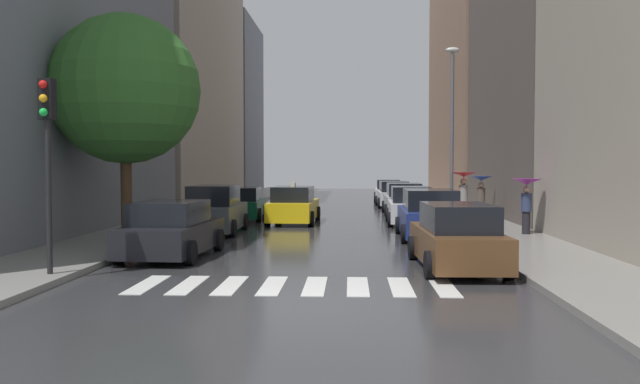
{
  "coord_description": "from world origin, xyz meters",
  "views": [
    {
      "loc": [
        1.19,
        -11.3,
        2.55
      ],
      "look_at": [
        -0.39,
        22.41,
        1.16
      ],
      "focal_mm": 36.47,
      "sensor_mm": 36.0,
      "label": 1
    }
  ],
  "objects_px": {
    "parked_car_right_fourth": "(403,200)",
    "traffic_light_left_corner": "(47,132)",
    "parked_car_right_third": "(410,207)",
    "pedestrian_near_tree": "(481,188)",
    "parked_car_left_nearest": "(171,231)",
    "pedestrian_foreground": "(526,193)",
    "lamp_post_right": "(452,122)",
    "parked_car_right_nearest": "(457,238)",
    "pedestrian_by_kerb": "(464,185)",
    "parked_car_right_second": "(429,216)",
    "parked_car_right_fifth": "(394,195)",
    "parked_car_left_second": "(215,211)",
    "taxi_midroad": "(294,206)",
    "parked_car_left_third": "(243,204)",
    "parked_car_right_sixth": "(388,192)",
    "street_tree_left": "(125,90)"
  },
  "relations": [
    {
      "from": "parked_car_right_sixth",
      "to": "pedestrian_near_tree",
      "type": "bearing_deg",
      "value": -166.87
    },
    {
      "from": "parked_car_right_fifth",
      "to": "taxi_midroad",
      "type": "height_order",
      "value": "taxi_midroad"
    },
    {
      "from": "parked_car_left_nearest",
      "to": "parked_car_right_fifth",
      "type": "relative_size",
      "value": 1.1
    },
    {
      "from": "parked_car_left_nearest",
      "to": "pedestrian_near_tree",
      "type": "relative_size",
      "value": 2.31
    },
    {
      "from": "parked_car_right_fifth",
      "to": "pedestrian_foreground",
      "type": "height_order",
      "value": "pedestrian_foreground"
    },
    {
      "from": "parked_car_left_nearest",
      "to": "traffic_light_left_corner",
      "type": "xyz_separation_m",
      "value": [
        -1.67,
        -3.8,
        2.55
      ]
    },
    {
      "from": "parked_car_right_nearest",
      "to": "parked_car_left_third",
      "type": "bearing_deg",
      "value": 26.8
    },
    {
      "from": "parked_car_left_nearest",
      "to": "pedestrian_by_kerb",
      "type": "distance_m",
      "value": 13.8
    },
    {
      "from": "parked_car_right_fourth",
      "to": "traffic_light_left_corner",
      "type": "bearing_deg",
      "value": 154.83
    },
    {
      "from": "pedestrian_foreground",
      "to": "pedestrian_by_kerb",
      "type": "bearing_deg",
      "value": -152.08
    },
    {
      "from": "parked_car_left_nearest",
      "to": "parked_car_right_nearest",
      "type": "distance_m",
      "value": 7.78
    },
    {
      "from": "parked_car_right_nearest",
      "to": "lamp_post_right",
      "type": "distance_m",
      "value": 12.84
    },
    {
      "from": "parked_car_left_second",
      "to": "parked_car_right_nearest",
      "type": "height_order",
      "value": "parked_car_left_second"
    },
    {
      "from": "taxi_midroad",
      "to": "pedestrian_by_kerb",
      "type": "xyz_separation_m",
      "value": [
        7.26,
        -1.02,
        0.94
      ]
    },
    {
      "from": "parked_car_right_sixth",
      "to": "taxi_midroad",
      "type": "relative_size",
      "value": 0.94
    },
    {
      "from": "parked_car_right_second",
      "to": "parked_car_right_fifth",
      "type": "xyz_separation_m",
      "value": [
        -0.11,
        17.1,
        -0.06
      ]
    },
    {
      "from": "parked_car_left_third",
      "to": "parked_car_right_second",
      "type": "distance_m",
      "value": 10.86
    },
    {
      "from": "parked_car_left_second",
      "to": "traffic_light_left_corner",
      "type": "bearing_deg",
      "value": 170.81
    },
    {
      "from": "parked_car_left_second",
      "to": "parked_car_right_fifth",
      "type": "xyz_separation_m",
      "value": [
        7.72,
        15.66,
        -0.09
      ]
    },
    {
      "from": "lamp_post_right",
      "to": "parked_car_right_third",
      "type": "bearing_deg",
      "value": -173.11
    },
    {
      "from": "parked_car_left_second",
      "to": "parked_car_right_nearest",
      "type": "xyz_separation_m",
      "value": [
        7.7,
        -8.02,
        -0.08
      ]
    },
    {
      "from": "parked_car_right_third",
      "to": "lamp_post_right",
      "type": "relative_size",
      "value": 0.55
    },
    {
      "from": "parked_car_left_second",
      "to": "parked_car_right_fourth",
      "type": "xyz_separation_m",
      "value": [
        7.83,
        9.62,
        -0.07
      ]
    },
    {
      "from": "parked_car_right_second",
      "to": "street_tree_left",
      "type": "xyz_separation_m",
      "value": [
        -10.01,
        -1.89,
        4.19
      ]
    },
    {
      "from": "parked_car_left_second",
      "to": "taxi_midroad",
      "type": "xyz_separation_m",
      "value": [
        2.57,
        4.47,
        -0.07
      ]
    },
    {
      "from": "parked_car_right_third",
      "to": "pedestrian_near_tree",
      "type": "relative_size",
      "value": 2.14
    },
    {
      "from": "parked_car_left_nearest",
      "to": "pedestrian_foreground",
      "type": "relative_size",
      "value": 2.3
    },
    {
      "from": "parked_car_right_second",
      "to": "parked_car_right_fifth",
      "type": "relative_size",
      "value": 1.13
    },
    {
      "from": "parked_car_left_nearest",
      "to": "parked_car_right_sixth",
      "type": "xyz_separation_m",
      "value": [
        7.61,
        27.56,
        -0.01
      ]
    },
    {
      "from": "parked_car_left_second",
      "to": "pedestrian_near_tree",
      "type": "xyz_separation_m",
      "value": [
        10.85,
        4.84,
        0.71
      ]
    },
    {
      "from": "parked_car_right_fifth",
      "to": "pedestrian_by_kerb",
      "type": "relative_size",
      "value": 1.91
    },
    {
      "from": "taxi_midroad",
      "to": "lamp_post_right",
      "type": "relative_size",
      "value": 0.63
    },
    {
      "from": "parked_car_left_nearest",
      "to": "pedestrian_by_kerb",
      "type": "xyz_separation_m",
      "value": [
        9.72,
        9.75,
        0.97
      ]
    },
    {
      "from": "parked_car_right_nearest",
      "to": "pedestrian_by_kerb",
      "type": "height_order",
      "value": "pedestrian_by_kerb"
    },
    {
      "from": "pedestrian_foreground",
      "to": "parked_car_right_third",
      "type": "bearing_deg",
      "value": -133.94
    },
    {
      "from": "parked_car_right_fourth",
      "to": "traffic_light_left_corner",
      "type": "distance_m",
      "value": 21.99
    },
    {
      "from": "taxi_midroad",
      "to": "traffic_light_left_corner",
      "type": "bearing_deg",
      "value": 166.34
    },
    {
      "from": "parked_car_left_nearest",
      "to": "pedestrian_by_kerb",
      "type": "relative_size",
      "value": 2.1
    },
    {
      "from": "pedestrian_by_kerb",
      "to": "street_tree_left",
      "type": "distance_m",
      "value": 14.19
    },
    {
      "from": "parked_car_right_fifth",
      "to": "parked_car_left_second",
      "type": "bearing_deg",
      "value": 152.77
    },
    {
      "from": "parked_car_left_second",
      "to": "pedestrian_by_kerb",
      "type": "xyz_separation_m",
      "value": [
        9.84,
        3.45,
        0.87
      ]
    },
    {
      "from": "parked_car_right_sixth",
      "to": "parked_car_right_fifth",
      "type": "bearing_deg",
      "value": -177.7
    },
    {
      "from": "parked_car_right_fifth",
      "to": "pedestrian_foreground",
      "type": "relative_size",
      "value": 2.09
    },
    {
      "from": "parked_car_right_fifth",
      "to": "traffic_light_left_corner",
      "type": "relative_size",
      "value": 0.94
    },
    {
      "from": "parked_car_right_fifth",
      "to": "pedestrian_by_kerb",
      "type": "xyz_separation_m",
      "value": [
        2.12,
        -12.21,
        0.96
      ]
    },
    {
      "from": "pedestrian_by_kerb",
      "to": "parked_car_right_fourth",
      "type": "bearing_deg",
      "value": 98.3
    },
    {
      "from": "parked_car_right_fifth",
      "to": "parked_car_right_sixth",
      "type": "height_order",
      "value": "parked_car_right_fifth"
    },
    {
      "from": "parked_car_right_second",
      "to": "pedestrian_foreground",
      "type": "relative_size",
      "value": 2.36
    },
    {
      "from": "parked_car_right_fourth",
      "to": "traffic_light_left_corner",
      "type": "height_order",
      "value": "traffic_light_left_corner"
    },
    {
      "from": "parked_car_right_nearest",
      "to": "parked_car_left_nearest",
      "type": "bearing_deg",
      "value": 75.55
    }
  ]
}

